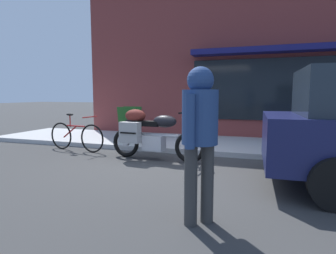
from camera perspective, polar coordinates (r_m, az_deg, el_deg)
ground_plane at (r=5.71m, az=-0.46°, el=-7.62°), size 80.00×80.00×0.00m
touring_motorcycle at (r=6.04m, az=-3.66°, el=-1.01°), size 2.16×0.62×1.40m
parked_bicycle at (r=7.38m, az=-18.19°, el=-1.72°), size 1.70×0.48×0.94m
pedestrian_walking at (r=2.97m, az=6.45°, el=0.12°), size 0.46×0.55×1.69m
sandwich_board_sign at (r=7.80m, az=-7.79°, el=0.62°), size 0.55×0.42×0.95m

